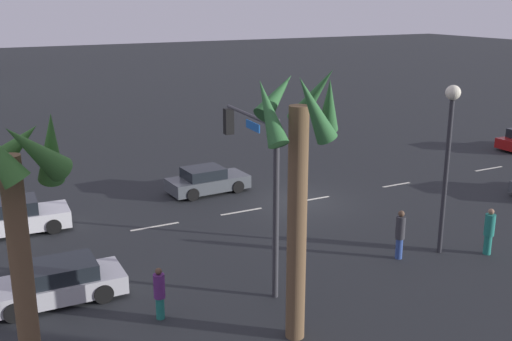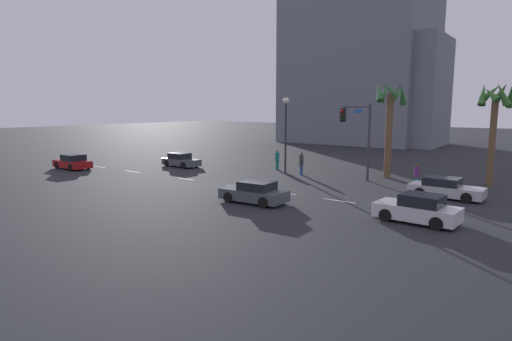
{
  "view_description": "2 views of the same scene",
  "coord_description": "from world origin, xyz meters",
  "px_view_note": "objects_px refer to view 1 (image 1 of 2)",
  "views": [
    {
      "loc": [
        14.85,
        24.0,
        9.55
      ],
      "look_at": [
        2.12,
        -0.53,
        1.72
      ],
      "focal_mm": 42.68,
      "sensor_mm": 36.0,
      "label": 1
    },
    {
      "loc": [
        18.57,
        -23.61,
        5.7
      ],
      "look_at": [
        1.41,
        -0.63,
        1.45
      ],
      "focal_mm": 29.93,
      "sensor_mm": 36.0,
      "label": 2
    }
  ],
  "objects_px": {
    "car_2": "(19,217)",
    "traffic_signal": "(257,168)",
    "pedestrian_2": "(400,233)",
    "palm_tree_1": "(299,159)",
    "car_4": "(57,283)",
    "palm_tree_0": "(12,204)",
    "pedestrian_1": "(159,292)",
    "car_3": "(207,181)",
    "pedestrian_0": "(489,230)",
    "streetlamp": "(449,139)"
  },
  "relations": [
    {
      "from": "car_4",
      "to": "pedestrian_0",
      "type": "xyz_separation_m",
      "value": [
        -15.45,
        3.82,
        0.37
      ]
    },
    {
      "from": "car_4",
      "to": "palm_tree_0",
      "type": "bearing_deg",
      "value": 76.31
    },
    {
      "from": "car_2",
      "to": "palm_tree_0",
      "type": "height_order",
      "value": "palm_tree_0"
    },
    {
      "from": "car_2",
      "to": "pedestrian_0",
      "type": "bearing_deg",
      "value": 145.42
    },
    {
      "from": "pedestrian_2",
      "to": "palm_tree_1",
      "type": "height_order",
      "value": "palm_tree_1"
    },
    {
      "from": "car_3",
      "to": "pedestrian_0",
      "type": "relative_size",
      "value": 2.23
    },
    {
      "from": "pedestrian_0",
      "to": "pedestrian_2",
      "type": "bearing_deg",
      "value": -20.73
    },
    {
      "from": "traffic_signal",
      "to": "pedestrian_1",
      "type": "distance_m",
      "value": 5.19
    },
    {
      "from": "car_4",
      "to": "pedestrian_1",
      "type": "bearing_deg",
      "value": 133.65
    },
    {
      "from": "car_2",
      "to": "palm_tree_0",
      "type": "xyz_separation_m",
      "value": [
        1.24,
        13.54,
        4.89
      ]
    },
    {
      "from": "car_4",
      "to": "streetlamp",
      "type": "bearing_deg",
      "value": 168.46
    },
    {
      "from": "pedestrian_0",
      "to": "palm_tree_1",
      "type": "distance_m",
      "value": 10.77
    },
    {
      "from": "pedestrian_0",
      "to": "palm_tree_0",
      "type": "relative_size",
      "value": 0.25
    },
    {
      "from": "car_2",
      "to": "pedestrian_2",
      "type": "distance_m",
      "value": 15.76
    },
    {
      "from": "traffic_signal",
      "to": "palm_tree_1",
      "type": "distance_m",
      "value": 4.22
    },
    {
      "from": "car_4",
      "to": "streetlamp",
      "type": "distance_m",
      "value": 14.75
    },
    {
      "from": "car_2",
      "to": "car_4",
      "type": "distance_m",
      "value": 7.07
    },
    {
      "from": "pedestrian_2",
      "to": "car_3",
      "type": "bearing_deg",
      "value": -73.46
    },
    {
      "from": "car_3",
      "to": "palm_tree_1",
      "type": "distance_m",
      "value": 15.05
    },
    {
      "from": "car_2",
      "to": "pedestrian_0",
      "type": "height_order",
      "value": "pedestrian_0"
    },
    {
      "from": "car_4",
      "to": "car_2",
      "type": "bearing_deg",
      "value": -87.26
    },
    {
      "from": "pedestrian_2",
      "to": "palm_tree_1",
      "type": "bearing_deg",
      "value": 24.99
    },
    {
      "from": "palm_tree_0",
      "to": "car_4",
      "type": "bearing_deg",
      "value": -103.69
    },
    {
      "from": "pedestrian_0",
      "to": "car_3",
      "type": "bearing_deg",
      "value": -61.73
    },
    {
      "from": "car_3",
      "to": "palm_tree_0",
      "type": "distance_m",
      "value": 18.84
    },
    {
      "from": "car_2",
      "to": "car_3",
      "type": "bearing_deg",
      "value": -171.73
    },
    {
      "from": "car_2",
      "to": "traffic_signal",
      "type": "xyz_separation_m",
      "value": [
        -6.88,
        8.66,
        3.4
      ]
    },
    {
      "from": "palm_tree_1",
      "to": "car_4",
      "type": "bearing_deg",
      "value": -43.83
    },
    {
      "from": "car_2",
      "to": "pedestrian_1",
      "type": "relative_size",
      "value": 2.4
    },
    {
      "from": "car_3",
      "to": "streetlamp",
      "type": "distance_m",
      "value": 12.94
    },
    {
      "from": "car_2",
      "to": "palm_tree_1",
      "type": "distance_m",
      "value": 14.77
    },
    {
      "from": "pedestrian_1",
      "to": "car_4",
      "type": "bearing_deg",
      "value": -46.35
    },
    {
      "from": "car_2",
      "to": "traffic_signal",
      "type": "distance_m",
      "value": 11.57
    },
    {
      "from": "car_3",
      "to": "pedestrian_0",
      "type": "height_order",
      "value": "pedestrian_0"
    },
    {
      "from": "traffic_signal",
      "to": "palm_tree_1",
      "type": "relative_size",
      "value": 0.76
    },
    {
      "from": "palm_tree_0",
      "to": "palm_tree_1",
      "type": "height_order",
      "value": "palm_tree_1"
    },
    {
      "from": "traffic_signal",
      "to": "pedestrian_2",
      "type": "relative_size",
      "value": 3.11
    },
    {
      "from": "car_2",
      "to": "pedestrian_0",
      "type": "distance_m",
      "value": 19.17
    },
    {
      "from": "car_2",
      "to": "pedestrian_1",
      "type": "distance_m",
      "value": 10.21
    },
    {
      "from": "pedestrian_2",
      "to": "car_4",
      "type": "bearing_deg",
      "value": -11.95
    },
    {
      "from": "traffic_signal",
      "to": "palm_tree_0",
      "type": "distance_m",
      "value": 9.59
    },
    {
      "from": "traffic_signal",
      "to": "palm_tree_0",
      "type": "bearing_deg",
      "value": 31.01
    },
    {
      "from": "streetlamp",
      "to": "palm_tree_1",
      "type": "relative_size",
      "value": 0.83
    },
    {
      "from": "traffic_signal",
      "to": "streetlamp",
      "type": "relative_size",
      "value": 0.92
    },
    {
      "from": "streetlamp",
      "to": "palm_tree_1",
      "type": "xyz_separation_m",
      "value": [
        8.16,
        2.69,
        0.83
      ]
    },
    {
      "from": "car_3",
      "to": "traffic_signal",
      "type": "xyz_separation_m",
      "value": [
        2.33,
        10.0,
        3.45
      ]
    },
    {
      "from": "car_3",
      "to": "car_4",
      "type": "relative_size",
      "value": 0.94
    },
    {
      "from": "car_3",
      "to": "pedestrian_1",
      "type": "bearing_deg",
      "value": 60.52
    },
    {
      "from": "pedestrian_2",
      "to": "palm_tree_0",
      "type": "bearing_deg",
      "value": 15.93
    },
    {
      "from": "palm_tree_1",
      "to": "pedestrian_1",
      "type": "bearing_deg",
      "value": -41.59
    }
  ]
}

